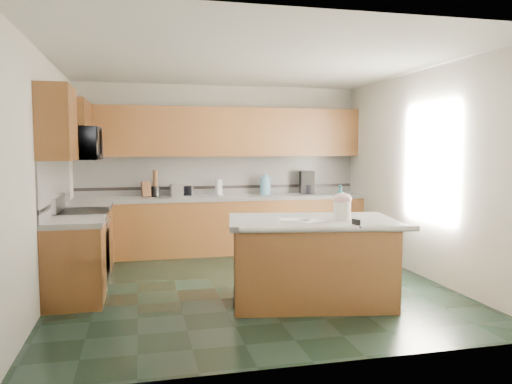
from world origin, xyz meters
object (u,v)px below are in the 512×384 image
object	(u,v)px
island_top	(312,221)
soap_bottle_island	(340,201)
toaster_oven	(181,190)
island_base	(311,263)
coffee_maker	(307,182)
treat_jar	(342,211)
knife_block	(146,190)

from	to	relation	value
island_top	soap_bottle_island	xyz separation A→B (m)	(0.35, 0.04, 0.21)
soap_bottle_island	toaster_oven	size ratio (longest dim) A/B	1.06
island_base	coffee_maker	world-z (taller)	coffee_maker
treat_jar	toaster_oven	bearing A→B (deg)	109.05
treat_jar	coffee_maker	bearing A→B (deg)	71.24
knife_block	island_top	bearing A→B (deg)	-67.79
knife_block	toaster_oven	xyz separation A→B (m)	(0.54, 0.00, -0.02)
knife_block	coffee_maker	distance (m)	2.64
island_base	knife_block	xyz separation A→B (m)	(-1.70, 2.84, 0.61)
island_top	toaster_oven	distance (m)	3.07
treat_jar	toaster_oven	distance (m)	3.33
coffee_maker	knife_block	bearing A→B (deg)	-169.43
soap_bottle_island	treat_jar	bearing A→B (deg)	-92.79
island_base	toaster_oven	bearing A→B (deg)	122.45
island_top	treat_jar	world-z (taller)	treat_jar
island_top	knife_block	bearing A→B (deg)	131.19
soap_bottle_island	toaster_oven	xyz separation A→B (m)	(-1.51, 2.80, -0.08)
knife_block	toaster_oven	bearing A→B (deg)	-8.77
island_base	knife_block	distance (m)	3.37
island_base	toaster_oven	world-z (taller)	toaster_oven
soap_bottle_island	coffee_maker	xyz separation A→B (m)	(0.59, 2.83, 0.01)
treat_jar	coffee_maker	world-z (taller)	coffee_maker
island_base	toaster_oven	size ratio (longest dim) A/B	5.01
treat_jar	knife_block	bearing A→B (deg)	116.88
island_base	island_top	world-z (taller)	island_top
island_base	island_top	size ratio (longest dim) A/B	0.94
island_top	knife_block	xyz separation A→B (m)	(-1.70, 2.84, 0.15)
soap_bottle_island	island_base	bearing A→B (deg)	-158.22
toaster_oven	coffee_maker	distance (m)	2.09
island_top	soap_bottle_island	distance (m)	0.41
treat_jar	soap_bottle_island	distance (m)	0.23
treat_jar	knife_block	xyz separation A→B (m)	(-1.99, 3.00, 0.02)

